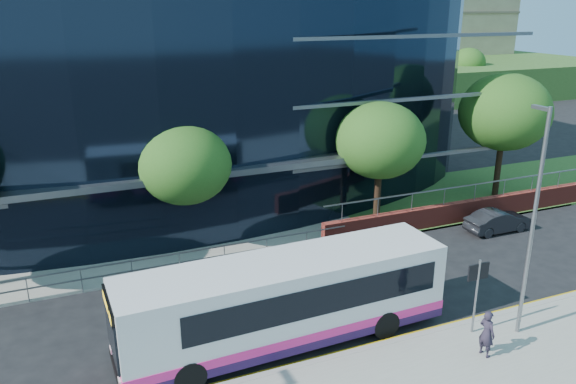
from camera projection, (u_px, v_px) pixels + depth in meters
name	position (u px, v px, depth m)	size (l,w,h in m)	color
ground	(338.00, 340.00, 19.63)	(200.00, 200.00, 0.00)	black
kerb	(351.00, 353.00, 18.73)	(80.00, 0.25, 0.16)	gray
yellow_line_outer	(349.00, 352.00, 18.93)	(80.00, 0.08, 0.01)	gold
yellow_line_inner	(346.00, 350.00, 19.06)	(80.00, 0.08, 0.01)	gold
far_forecourt	(121.00, 247.00, 27.03)	(50.00, 8.00, 0.10)	gray
glass_office	(122.00, 59.00, 33.85)	(44.00, 23.10, 16.00)	black
guard_railings	(81.00, 275.00, 22.56)	(24.00, 0.05, 1.10)	slate
apartment_block	(354.00, 4.00, 77.85)	(60.00, 42.00, 30.00)	#2D511E
street_sign	(478.00, 281.00, 19.21)	(0.85, 0.09, 2.80)	slate
tree_far_b	(185.00, 165.00, 25.50)	(4.29, 4.29, 6.05)	black
tree_far_c	(380.00, 141.00, 28.62)	(4.62, 4.62, 6.51)	black
tree_far_d	(505.00, 112.00, 32.59)	(5.28, 5.28, 7.44)	black
tree_dist_e	(364.00, 67.00, 61.96)	(4.62, 4.62, 6.51)	black
tree_dist_f	(468.00, 63.00, 69.68)	(4.29, 4.29, 6.05)	black
streetlight_east	(533.00, 218.00, 18.52)	(0.15, 0.77, 8.00)	slate
city_bus	(288.00, 300.00, 19.03)	(11.48, 2.95, 3.08)	silver
parked_car	(498.00, 221.00, 28.80)	(1.23, 3.53, 1.16)	black
pedestrian	(487.00, 333.00, 18.28)	(0.59, 0.39, 1.63)	#251E2E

